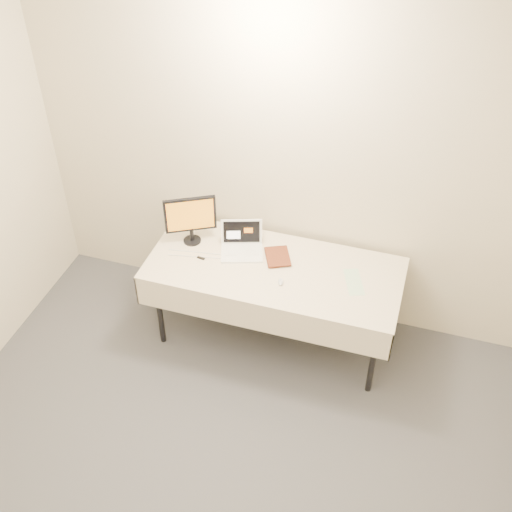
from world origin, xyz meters
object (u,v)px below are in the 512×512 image
(book, at_px, (266,247))
(laptop, at_px, (242,244))
(table, at_px, (274,274))
(monitor, at_px, (190,217))

(book, bearing_deg, laptop, 142.10)
(table, relative_size, book, 8.01)
(table, height_order, book, book)
(table, bearing_deg, monitor, 170.85)
(monitor, relative_size, book, 1.71)
(monitor, bearing_deg, laptop, -26.47)
(laptop, relative_size, monitor, 0.94)
(laptop, bearing_deg, monitor, 163.65)
(laptop, height_order, monitor, monitor)
(table, xyz_separation_m, monitor, (-0.68, 0.11, 0.29))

